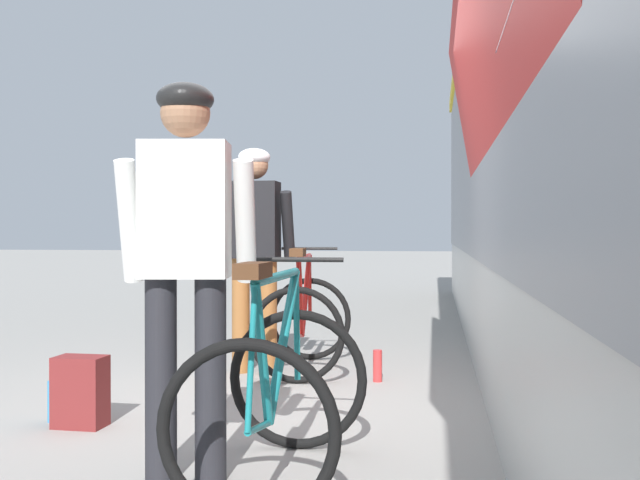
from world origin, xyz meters
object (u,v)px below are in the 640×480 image
cyclist_far_in_white (186,243)px  backpack_on_platform (80,392)px  cyclist_near_in_dark (254,239)px  bicycle_far_teal (276,392)px  water_bottle_near_the_bikes (378,366)px  water_bottle_by_the_backpack (54,401)px  bicycle_near_red (304,320)px

cyclist_far_in_white → backpack_on_platform: size_ratio=4.40×
cyclist_near_in_dark → bicycle_far_teal: bearing=-74.0°
cyclist_far_in_white → water_bottle_near_the_bikes: (0.67, 2.31, -0.94)m
cyclist_far_in_white → water_bottle_by_the_backpack: 1.67m
bicycle_near_red → water_bottle_near_the_bikes: 0.76m
cyclist_far_in_white → water_bottle_near_the_bikes: 2.58m
cyclist_far_in_white → backpack_on_platform: (-0.89, 0.77, -0.85)m
cyclist_near_in_dark → water_bottle_by_the_backpack: size_ratio=7.37×
backpack_on_platform → cyclist_near_in_dark: bearing=73.5°
cyclist_near_in_dark → bicycle_near_red: (0.37, 0.13, -0.65)m
water_bottle_near_the_bikes → water_bottle_by_the_backpack: (-1.77, -1.45, 0.00)m
water_bottle_near_the_bikes → water_bottle_by_the_backpack: size_ratio=0.98×
bicycle_near_red → bicycle_far_teal: bearing=-82.6°
cyclist_near_in_dark → bicycle_far_teal: size_ratio=1.64×
water_bottle_near_the_bikes → water_bottle_by_the_backpack: bearing=-140.6°
water_bottle_near_the_bikes → cyclist_far_in_white: bearing=-106.3°
bicycle_far_teal → water_bottle_near_the_bikes: size_ratio=4.60×
water_bottle_near_the_bikes → backpack_on_platform: bearing=-135.6°
cyclist_near_in_dark → water_bottle_near_the_bikes: 1.38m
bicycle_far_teal → bicycle_near_red: bearing=97.4°
cyclist_near_in_dark → water_bottle_by_the_backpack: bearing=-115.3°
cyclist_near_in_dark → bicycle_far_teal: 2.67m
bicycle_near_red → water_bottle_near_the_bikes: size_ratio=4.78×
backpack_on_platform → water_bottle_near_the_bikes: backpack_on_platform is taller
cyclist_far_in_white → backpack_on_platform: cyclist_far_in_white is taller
cyclist_near_in_dark → water_bottle_by_the_backpack: cyclist_near_in_dark is taller
water_bottle_near_the_bikes → water_bottle_by_the_backpack: 2.29m
water_bottle_by_the_backpack → bicycle_near_red: bearing=57.1°
backpack_on_platform → water_bottle_by_the_backpack: (-0.21, 0.08, -0.08)m
water_bottle_near_the_bikes → water_bottle_by_the_backpack: water_bottle_by_the_backpack is taller
cyclist_far_in_white → water_bottle_near_the_bikes: size_ratio=7.54×
cyclist_near_in_dark → bicycle_far_teal: cyclist_near_in_dark is taller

